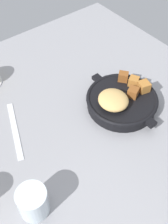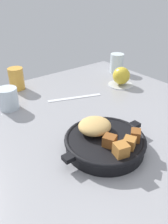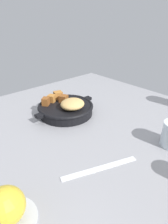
# 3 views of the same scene
# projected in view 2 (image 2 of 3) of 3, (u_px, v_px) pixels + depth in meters

# --- Properties ---
(ground_plane) EXTENTS (0.99, 0.93, 0.02)m
(ground_plane) POSITION_uv_depth(u_px,v_px,m) (85.00, 129.00, 0.71)
(ground_plane) COLOR gray
(cast_iron_skillet) EXTENTS (0.26, 0.21, 0.07)m
(cast_iron_skillet) POSITION_uv_depth(u_px,v_px,m) (104.00, 140.00, 0.59)
(cast_iron_skillet) COLOR black
(cast_iron_skillet) RESTS_ON ground_plane
(saucer_plate) EXTENTS (0.11, 0.11, 0.01)m
(saucer_plate) POSITION_uv_depth(u_px,v_px,m) (121.00, 84.00, 0.98)
(saucer_plate) COLOR #B7BABF
(saucer_plate) RESTS_ON ground_plane
(red_apple) EXTENTS (0.07, 0.07, 0.07)m
(red_apple) POSITION_uv_depth(u_px,v_px,m) (121.00, 76.00, 0.96)
(red_apple) COLOR gold
(red_apple) RESTS_ON saucer_plate
(butter_knife) EXTENTS (0.20, 0.09, 0.00)m
(butter_knife) POSITION_uv_depth(u_px,v_px,m) (75.00, 98.00, 0.87)
(butter_knife) COLOR silver
(butter_knife) RESTS_ON ground_plane
(water_glass_short) EXTENTS (0.07, 0.07, 0.08)m
(water_glass_short) POSITION_uv_depth(u_px,v_px,m) (8.00, 99.00, 0.78)
(water_glass_short) COLOR silver
(water_glass_short) RESTS_ON ground_plane
(juice_glass_amber) EXTENTS (0.06, 0.06, 0.09)m
(juice_glass_amber) POSITION_uv_depth(u_px,v_px,m) (16.00, 79.00, 0.93)
(juice_glass_amber) COLOR gold
(juice_glass_amber) RESTS_ON ground_plane
(water_glass_tall) EXTENTS (0.06, 0.06, 0.09)m
(water_glass_tall) POSITION_uv_depth(u_px,v_px,m) (117.00, 63.00, 1.10)
(water_glass_tall) COLOR silver
(water_glass_tall) RESTS_ON ground_plane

